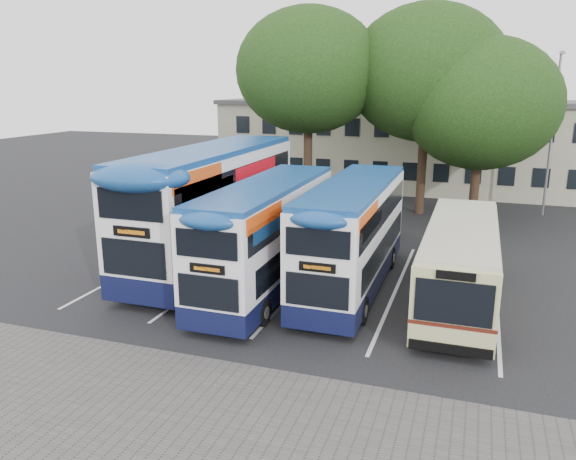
{
  "coord_description": "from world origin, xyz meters",
  "views": [
    {
      "loc": [
        2.25,
        -14.66,
        7.39
      ],
      "look_at": [
        -4.45,
        5.0,
        1.94
      ],
      "focal_mm": 35.0,
      "sensor_mm": 36.0,
      "label": 1
    }
  ],
  "objects_px": {
    "lamp_post": "(553,126)",
    "tree_left": "(309,71)",
    "bus_dd_left": "(214,201)",
    "bus_dd_right": "(353,231)",
    "bus_dd_mid": "(267,232)",
    "tree_right": "(482,104)",
    "tree_mid": "(427,73)",
    "bus_single": "(460,258)"
  },
  "relations": [
    {
      "from": "tree_left",
      "to": "bus_dd_left",
      "type": "distance_m",
      "value": 11.76
    },
    {
      "from": "lamp_post",
      "to": "tree_mid",
      "type": "xyz_separation_m",
      "value": [
        -6.81,
        -1.83,
        2.83
      ]
    },
    {
      "from": "tree_left",
      "to": "lamp_post",
      "type": "bearing_deg",
      "value": 15.64
    },
    {
      "from": "tree_left",
      "to": "tree_mid",
      "type": "bearing_deg",
      "value": 16.24
    },
    {
      "from": "lamp_post",
      "to": "tree_left",
      "type": "bearing_deg",
      "value": -164.36
    },
    {
      "from": "tree_right",
      "to": "bus_dd_left",
      "type": "height_order",
      "value": "tree_right"
    },
    {
      "from": "tree_mid",
      "to": "bus_dd_right",
      "type": "distance_m",
      "value": 14.55
    },
    {
      "from": "bus_dd_mid",
      "to": "tree_right",
      "type": "bearing_deg",
      "value": 62.78
    },
    {
      "from": "tree_right",
      "to": "bus_dd_left",
      "type": "bearing_deg",
      "value": -131.98
    },
    {
      "from": "tree_left",
      "to": "bus_dd_right",
      "type": "height_order",
      "value": "tree_left"
    },
    {
      "from": "bus_dd_left",
      "to": "tree_right",
      "type": "bearing_deg",
      "value": 48.02
    },
    {
      "from": "tree_mid",
      "to": "bus_dd_left",
      "type": "xyz_separation_m",
      "value": [
        -7.19,
        -12.25,
        -5.23
      ]
    },
    {
      "from": "tree_left",
      "to": "tree_right",
      "type": "xyz_separation_m",
      "value": [
        9.24,
        0.85,
        -1.71
      ]
    },
    {
      "from": "tree_left",
      "to": "tree_right",
      "type": "distance_m",
      "value": 9.44
    },
    {
      "from": "lamp_post",
      "to": "tree_right",
      "type": "bearing_deg",
      "value": -143.83
    },
    {
      "from": "bus_dd_left",
      "to": "bus_dd_right",
      "type": "xyz_separation_m",
      "value": [
        6.12,
        -1.07,
        -0.5
      ]
    },
    {
      "from": "bus_dd_left",
      "to": "bus_dd_mid",
      "type": "distance_m",
      "value": 3.93
    },
    {
      "from": "lamp_post",
      "to": "tree_left",
      "type": "xyz_separation_m",
      "value": [
        -13.09,
        -3.66,
        2.97
      ]
    },
    {
      "from": "bus_dd_left",
      "to": "bus_dd_mid",
      "type": "bearing_deg",
      "value": -34.57
    },
    {
      "from": "bus_dd_mid",
      "to": "bus_dd_right",
      "type": "relative_size",
      "value": 1.0
    },
    {
      "from": "tree_right",
      "to": "bus_single",
      "type": "distance_m",
      "value": 13.43
    },
    {
      "from": "bus_dd_right",
      "to": "bus_single",
      "type": "relative_size",
      "value": 1.02
    },
    {
      "from": "bus_dd_mid",
      "to": "bus_single",
      "type": "bearing_deg",
      "value": 7.96
    },
    {
      "from": "lamp_post",
      "to": "bus_dd_left",
      "type": "distance_m",
      "value": 20.0
    },
    {
      "from": "lamp_post",
      "to": "bus_single",
      "type": "bearing_deg",
      "value": -104.84
    },
    {
      "from": "tree_right",
      "to": "bus_dd_mid",
      "type": "bearing_deg",
      "value": -117.22
    },
    {
      "from": "bus_dd_left",
      "to": "bus_dd_mid",
      "type": "xyz_separation_m",
      "value": [
        3.21,
        -2.21,
        -0.5
      ]
    },
    {
      "from": "bus_dd_mid",
      "to": "bus_single",
      "type": "xyz_separation_m",
      "value": [
        6.71,
        0.94,
        -0.62
      ]
    },
    {
      "from": "tree_left",
      "to": "bus_dd_right",
      "type": "distance_m",
      "value": 13.93
    },
    {
      "from": "bus_dd_left",
      "to": "bus_single",
      "type": "bearing_deg",
      "value": -7.32
    },
    {
      "from": "lamp_post",
      "to": "bus_dd_mid",
      "type": "xyz_separation_m",
      "value": [
        -10.78,
        -16.3,
        -2.9
      ]
    },
    {
      "from": "tree_right",
      "to": "bus_single",
      "type": "relative_size",
      "value": 1.06
    },
    {
      "from": "lamp_post",
      "to": "tree_mid",
      "type": "distance_m",
      "value": 7.6
    },
    {
      "from": "lamp_post",
      "to": "tree_mid",
      "type": "bearing_deg",
      "value": -164.92
    },
    {
      "from": "bus_single",
      "to": "tree_right",
      "type": "bearing_deg",
      "value": 88.96
    },
    {
      "from": "lamp_post",
      "to": "bus_dd_mid",
      "type": "distance_m",
      "value": 19.76
    },
    {
      "from": "lamp_post",
      "to": "tree_right",
      "type": "relative_size",
      "value": 0.92
    },
    {
      "from": "lamp_post",
      "to": "tree_left",
      "type": "height_order",
      "value": "tree_left"
    },
    {
      "from": "tree_right",
      "to": "bus_dd_right",
      "type": "distance_m",
      "value": 13.64
    },
    {
      "from": "tree_mid",
      "to": "bus_single",
      "type": "height_order",
      "value": "tree_mid"
    },
    {
      "from": "tree_right",
      "to": "bus_dd_mid",
      "type": "height_order",
      "value": "tree_right"
    },
    {
      "from": "tree_mid",
      "to": "bus_dd_left",
      "type": "distance_m",
      "value": 15.14
    }
  ]
}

